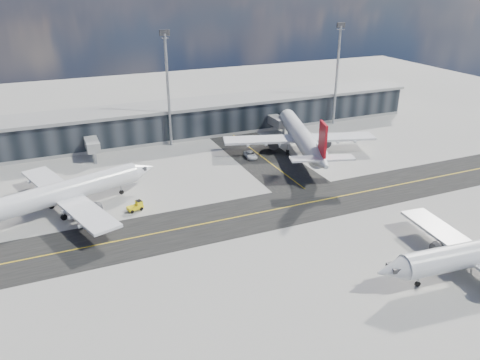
{
  "coord_description": "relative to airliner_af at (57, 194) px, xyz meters",
  "views": [
    {
      "loc": [
        -28.92,
        -65.95,
        40.31
      ],
      "look_at": [
        2.94,
        8.9,
        5.0
      ],
      "focal_mm": 35.0,
      "sensor_mm": 36.0,
      "label": 1
    }
  ],
  "objects": [
    {
      "name": "taxiway_lanes",
      "position": [
        33.41,
        -7.52,
        -3.95
      ],
      "size": [
        180.0,
        63.0,
        0.03
      ],
      "color": "black",
      "rests_on": "ground"
    },
    {
      "name": "airliner_redtail",
      "position": [
        57.36,
        10.68,
        0.43
      ],
      "size": [
        37.9,
        43.98,
        13.27
      ],
      "rotation": [
        0.0,
        0.0,
        -0.3
      ],
      "color": "white",
      "rests_on": "ground"
    },
    {
      "name": "service_van",
      "position": [
        44.66,
        12.89,
        -3.24
      ],
      "size": [
        3.01,
        5.43,
        1.44
      ],
      "primitive_type": "imported",
      "rotation": [
        0.0,
        0.0,
        -0.12
      ],
      "color": "white",
      "rests_on": "ground"
    },
    {
      "name": "floodlight_masts",
      "position": [
        29.5,
        29.74,
        11.65
      ],
      "size": [
        102.5,
        0.7,
        28.9
      ],
      "color": "gray",
      "rests_on": "ground"
    },
    {
      "name": "terminal_concourse",
      "position": [
        29.54,
        36.67,
        0.13
      ],
      "size": [
        152.0,
        19.8,
        8.8
      ],
      "color": "black",
      "rests_on": "ground"
    },
    {
      "name": "airliner_af",
      "position": [
        0.0,
        0.0,
        0.0
      ],
      "size": [
        39.53,
        34.1,
        11.98
      ],
      "rotation": [
        0.0,
        0.0,
        -1.25
      ],
      "color": "white",
      "rests_on": "ground"
    },
    {
      "name": "baggage_tug",
      "position": [
        13.39,
        -4.32,
        -3.05
      ],
      "size": [
        3.17,
        2.16,
        1.82
      ],
      "rotation": [
        0.0,
        0.0,
        -1.3
      ],
      "color": "yellow",
      "rests_on": "ground"
    },
    {
      "name": "ground",
      "position": [
        29.5,
        -18.26,
        -3.96
      ],
      "size": [
        300.0,
        300.0,
        0.0
      ],
      "primitive_type": "plane",
      "color": "gray",
      "rests_on": "ground"
    }
  ]
}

